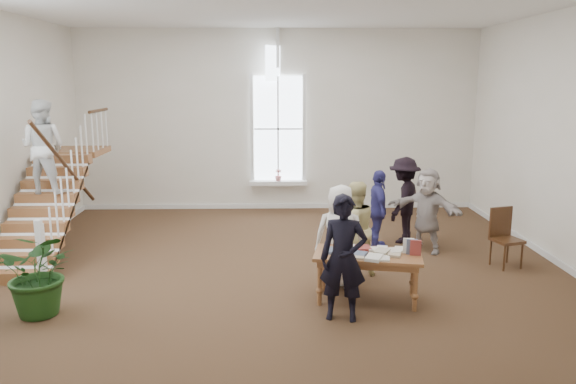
{
  "coord_description": "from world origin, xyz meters",
  "views": [
    {
      "loc": [
        -0.13,
        -9.66,
        3.29
      ],
      "look_at": [
        0.14,
        0.4,
        1.25
      ],
      "focal_mm": 35.0,
      "sensor_mm": 36.0,
      "label": 1
    }
  ],
  "objects_px": {
    "side_chair": "(504,233)",
    "person_yellow": "(354,229)",
    "library_table": "(368,259)",
    "woman_cluster_a": "(378,210)",
    "police_officer": "(343,258)",
    "elderly_woman": "(340,236)",
    "floor_plant": "(40,273)",
    "woman_cluster_b": "(404,200)",
    "woman_cluster_c": "(427,210)"
  },
  "relations": [
    {
      "from": "side_chair",
      "to": "person_yellow",
      "type": "bearing_deg",
      "value": 172.68
    },
    {
      "from": "library_table",
      "to": "woman_cluster_a",
      "type": "relative_size",
      "value": 1.08
    },
    {
      "from": "police_officer",
      "to": "elderly_woman",
      "type": "relative_size",
      "value": 1.06
    },
    {
      "from": "floor_plant",
      "to": "woman_cluster_b",
      "type": "bearing_deg",
      "value": 30.4
    },
    {
      "from": "person_yellow",
      "to": "woman_cluster_a",
      "type": "distance_m",
      "value": 1.67
    },
    {
      "from": "woman_cluster_a",
      "to": "woman_cluster_b",
      "type": "bearing_deg",
      "value": -55.53
    },
    {
      "from": "woman_cluster_b",
      "to": "police_officer",
      "type": "bearing_deg",
      "value": 5.52
    },
    {
      "from": "woman_cluster_a",
      "to": "floor_plant",
      "type": "xyz_separation_m",
      "value": [
        -5.32,
        -3.02,
        -0.16
      ]
    },
    {
      "from": "woman_cluster_b",
      "to": "woman_cluster_a",
      "type": "bearing_deg",
      "value": -23.21
    },
    {
      "from": "person_yellow",
      "to": "woman_cluster_a",
      "type": "relative_size",
      "value": 1.04
    },
    {
      "from": "elderly_woman",
      "to": "floor_plant",
      "type": "xyz_separation_m",
      "value": [
        -4.33,
        -1.0,
        -0.21
      ]
    },
    {
      "from": "person_yellow",
      "to": "woman_cluster_a",
      "type": "height_order",
      "value": "person_yellow"
    },
    {
      "from": "police_officer",
      "to": "floor_plant",
      "type": "xyz_separation_m",
      "value": [
        -4.23,
        0.25,
        -0.26
      ]
    },
    {
      "from": "police_officer",
      "to": "woman_cluster_c",
      "type": "relative_size",
      "value": 1.08
    },
    {
      "from": "library_table",
      "to": "person_yellow",
      "type": "bearing_deg",
      "value": 103.74
    },
    {
      "from": "person_yellow",
      "to": "woman_cluster_c",
      "type": "bearing_deg",
      "value": -160.91
    },
    {
      "from": "library_table",
      "to": "woman_cluster_b",
      "type": "relative_size",
      "value": 0.97
    },
    {
      "from": "library_table",
      "to": "elderly_woman",
      "type": "bearing_deg",
      "value": 131.54
    },
    {
      "from": "person_yellow",
      "to": "woman_cluster_b",
      "type": "distance_m",
      "value": 2.36
    },
    {
      "from": "library_table",
      "to": "woman_cluster_c",
      "type": "xyz_separation_m",
      "value": [
        1.53,
        2.42,
        0.16
      ]
    },
    {
      "from": "library_table",
      "to": "woman_cluster_c",
      "type": "relative_size",
      "value": 1.04
    },
    {
      "from": "police_officer",
      "to": "woman_cluster_c",
      "type": "xyz_separation_m",
      "value": [
        1.99,
        3.07,
        -0.07
      ]
    },
    {
      "from": "person_yellow",
      "to": "side_chair",
      "type": "bearing_deg",
      "value": 168.65
    },
    {
      "from": "library_table",
      "to": "police_officer",
      "type": "bearing_deg",
      "value": -114.44
    },
    {
      "from": "woman_cluster_a",
      "to": "woman_cluster_c",
      "type": "height_order",
      "value": "woman_cluster_c"
    },
    {
      "from": "side_chair",
      "to": "woman_cluster_a",
      "type": "bearing_deg",
      "value": 135.83
    },
    {
      "from": "elderly_woman",
      "to": "person_yellow",
      "type": "relative_size",
      "value": 1.02
    },
    {
      "from": "woman_cluster_b",
      "to": "floor_plant",
      "type": "distance_m",
      "value": 6.86
    },
    {
      "from": "woman_cluster_a",
      "to": "woman_cluster_c",
      "type": "bearing_deg",
      "value": -104.93
    },
    {
      "from": "woman_cluster_a",
      "to": "side_chair",
      "type": "height_order",
      "value": "woman_cluster_a"
    },
    {
      "from": "police_officer",
      "to": "woman_cluster_b",
      "type": "distance_m",
      "value": 4.09
    },
    {
      "from": "floor_plant",
      "to": "person_yellow",
      "type": "bearing_deg",
      "value": 17.94
    },
    {
      "from": "woman_cluster_a",
      "to": "floor_plant",
      "type": "bearing_deg",
      "value": 117.21
    },
    {
      "from": "woman_cluster_b",
      "to": "floor_plant",
      "type": "bearing_deg",
      "value": -29.68
    },
    {
      "from": "woman_cluster_a",
      "to": "woman_cluster_b",
      "type": "relative_size",
      "value": 0.89
    },
    {
      "from": "elderly_woman",
      "to": "woman_cluster_c",
      "type": "bearing_deg",
      "value": -126.67
    },
    {
      "from": "person_yellow",
      "to": "woman_cluster_a",
      "type": "xyz_separation_m",
      "value": [
        0.69,
        1.52,
        -0.03
      ]
    },
    {
      "from": "library_table",
      "to": "elderly_woman",
      "type": "relative_size",
      "value": 1.02
    },
    {
      "from": "woman_cluster_a",
      "to": "woman_cluster_b",
      "type": "height_order",
      "value": "woman_cluster_b"
    },
    {
      "from": "elderly_woman",
      "to": "woman_cluster_b",
      "type": "distance_m",
      "value": 2.94
    },
    {
      "from": "woman_cluster_b",
      "to": "woman_cluster_c",
      "type": "xyz_separation_m",
      "value": [
        0.3,
        -0.65,
        -0.06
      ]
    },
    {
      "from": "police_officer",
      "to": "floor_plant",
      "type": "bearing_deg",
      "value": -172.38
    },
    {
      "from": "person_yellow",
      "to": "elderly_woman",
      "type": "bearing_deg",
      "value": 38.34
    },
    {
      "from": "library_table",
      "to": "woman_cluster_c",
      "type": "height_order",
      "value": "woman_cluster_c"
    },
    {
      "from": "woman_cluster_a",
      "to": "library_table",
      "type": "bearing_deg",
      "value": 164.07
    },
    {
      "from": "person_yellow",
      "to": "woman_cluster_b",
      "type": "bearing_deg",
      "value": -143.85
    },
    {
      "from": "library_table",
      "to": "woman_cluster_a",
      "type": "xyz_separation_m",
      "value": [
        0.63,
        2.62,
        0.12
      ]
    },
    {
      "from": "woman_cluster_a",
      "to": "side_chair",
      "type": "xyz_separation_m",
      "value": [
        2.06,
        -1.07,
        -0.19
      ]
    },
    {
      "from": "woman_cluster_c",
      "to": "side_chair",
      "type": "height_order",
      "value": "woman_cluster_c"
    },
    {
      "from": "woman_cluster_c",
      "to": "floor_plant",
      "type": "height_order",
      "value": "woman_cluster_c"
    }
  ]
}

